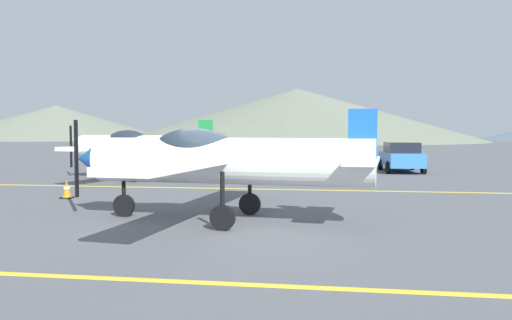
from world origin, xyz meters
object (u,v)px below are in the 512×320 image
at_px(airplane_mid, 139,146).
at_px(car_sedan, 401,156).
at_px(traffic_cone_front, 67,190).
at_px(airplane_near, 217,159).

xyz_separation_m(airplane_mid, car_sedan, (12.48, 6.49, -0.67)).
relative_size(car_sedan, traffic_cone_front, 7.45).
bearing_deg(traffic_cone_front, airplane_mid, 91.43).
relative_size(airplane_mid, car_sedan, 2.04).
bearing_deg(traffic_cone_front, car_sedan, 46.95).
relative_size(airplane_near, car_sedan, 2.05).
bearing_deg(airplane_near, traffic_cone_front, 149.63).
relative_size(airplane_near, traffic_cone_front, 15.27).
bearing_deg(car_sedan, airplane_near, -111.27).
height_order(airplane_near, airplane_mid, same).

